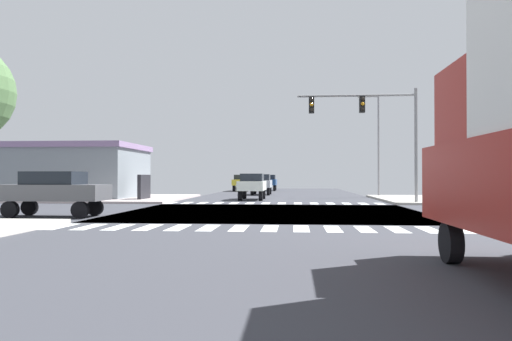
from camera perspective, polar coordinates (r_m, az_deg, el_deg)
name	(u,v)px	position (r m, az deg, el deg)	size (l,w,h in m)	color
ground	(273,212)	(22.85, 1.97, -4.98)	(90.00, 90.00, 0.05)	#36373E
sidewalk_corner_ne	(466,199)	(36.80, 23.58, -3.16)	(12.00, 12.00, 0.14)	#B2ADA3
sidewalk_corner_nw	(105,198)	(37.52, -17.42, -3.13)	(12.00, 12.00, 0.14)	#B9AAA8
crosswalk_near	(255,228)	(15.61, -0.17, -6.85)	(13.50, 2.00, 0.01)	white
crosswalk_far	(274,203)	(30.14, 2.13, -3.89)	(13.50, 2.00, 0.01)	white
traffic_signal_mast	(370,119)	(30.33, 13.38, 6.01)	(7.26, 0.55, 7.03)	gray
street_lamp	(376,136)	(40.48, 13.98, 3.93)	(1.78, 0.32, 8.30)	gray
bank_building	(37,172)	(40.18, -24.54, -0.11)	(17.24, 7.69, 4.09)	slate
sedan_nearside_1	(252,184)	(34.71, -0.44, -1.64)	(1.80, 4.30, 1.88)	black
sedan_farside_2	(269,181)	(56.96, 1.52, -1.28)	(1.80, 4.30, 1.88)	black
sedan_crossing_3	(54,190)	(21.70, -22.81, -2.13)	(4.30, 1.80, 1.88)	black
sedan_leading_4	(242,181)	(55.26, -1.70, -1.30)	(1.80, 4.30, 1.88)	black
sedan_outer_5	(261,183)	(44.26, 0.64, -1.44)	(1.80, 4.30, 1.88)	black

